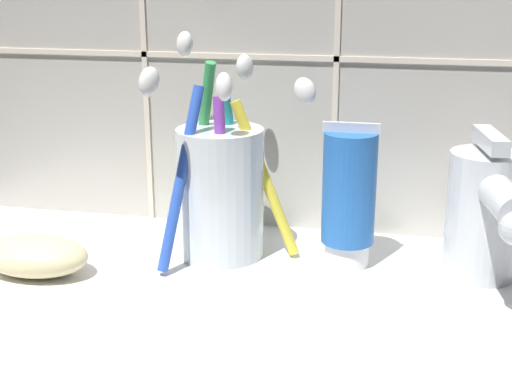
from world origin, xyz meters
The scene contains 5 objects.
sink_counter centered at (0.00, 0.00, 1.00)cm, with size 70.90×28.35×2.00cm, color white.
toothbrush_cup centered at (-6.95, 6.16, 8.06)cm, with size 13.05×12.28×18.74cm.
toothpaste_tube centered at (3.81, 6.16, 7.90)cm, with size 4.58×4.36×12.03cm.
sink_faucet centered at (14.52, 5.41, 7.64)cm, with size 5.84×12.35×11.70cm.
soap_bar centered at (-20.55, -1.04, 3.60)cm, with size 8.92×5.38×3.19cm, color beige.
Camera 1 is at (7.51, -49.27, 25.91)cm, focal length 50.00 mm.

